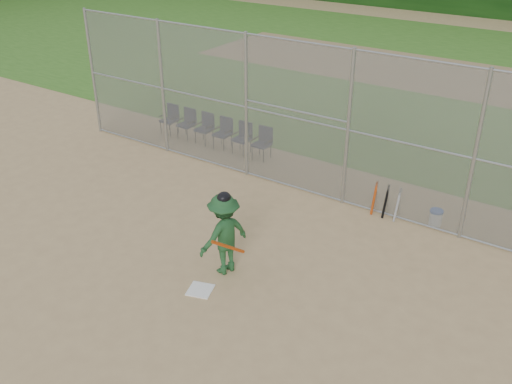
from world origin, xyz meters
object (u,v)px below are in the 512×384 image
Objects in this scene: batter_at_plate at (224,234)px; water_cooler at (436,218)px; chair_0 at (169,120)px; home_plate at (200,290)px.

batter_at_plate is 5.34m from water_cooler.
batter_at_plate is 1.96× the size of chair_0.
batter_at_plate reaches higher than home_plate.
chair_0 reaches higher than home_plate.
batter_at_plate reaches higher than water_cooler.
batter_at_plate is (0.00, 0.84, 0.90)m from home_plate.
batter_at_plate reaches higher than chair_0.
batter_at_plate is at bearing -125.40° from water_cooler.
chair_0 is at bearing 135.62° from home_plate.
water_cooler is 9.30m from chair_0.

